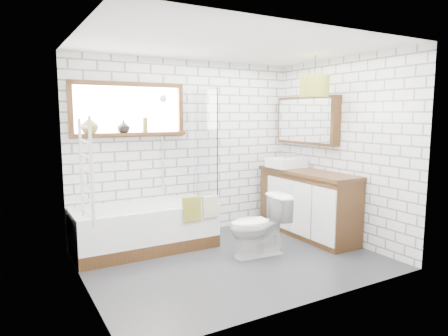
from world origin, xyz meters
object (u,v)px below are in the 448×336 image
basin (286,163)px  pendant (314,86)px  toilet (259,225)px  bathtub (145,227)px  vanity (307,203)px

basin → pendant: (-0.12, -0.70, 1.08)m
pendant → toilet: bearing=-176.0°
bathtub → vanity: (2.23, -0.57, 0.19)m
vanity → toilet: 1.14m
vanity → pendant: 1.66m
vanity → basin: basin is taller
vanity → pendant: size_ratio=4.38×
pendant → vanity: bearing=56.8°
bathtub → basin: (2.17, -0.15, 0.73)m
basin → bathtub: bearing=176.0°
bathtub → toilet: toilet is taller
basin → toilet: size_ratio=0.64×
bathtub → vanity: 2.31m
bathtub → basin: 2.29m
basin → pendant: pendant is taller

